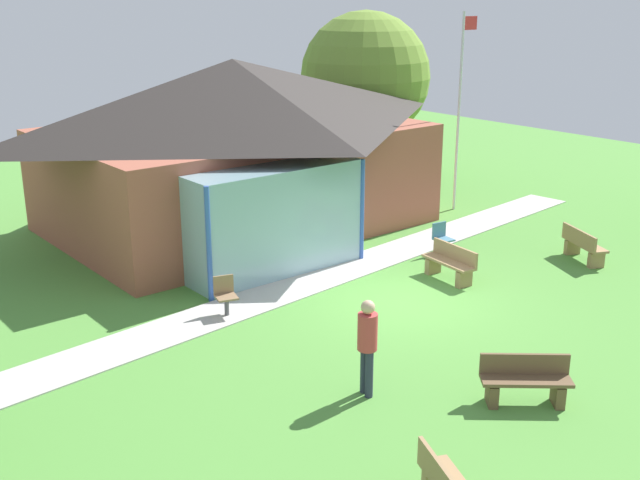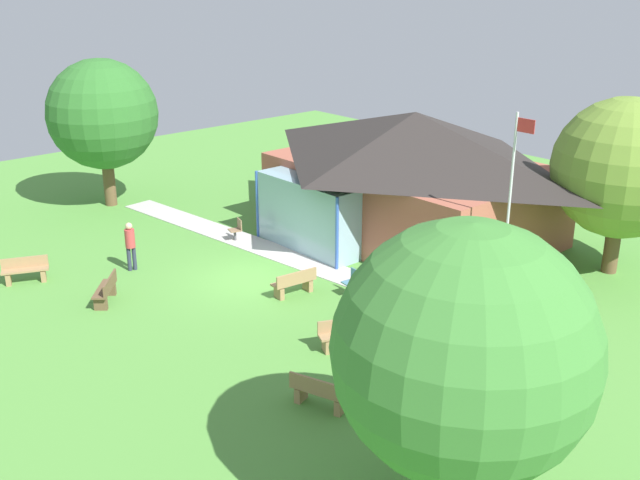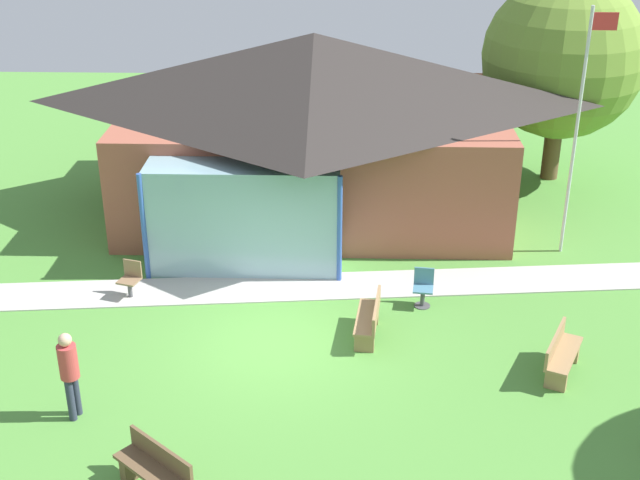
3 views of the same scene
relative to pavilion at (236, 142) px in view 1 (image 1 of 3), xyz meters
The scene contains 11 objects.
ground_plane 7.64m from the pavilion, 93.31° to the right, with size 44.00×44.00×0.00m, color #54933D.
pavilion is the anchor object (origin of this frame).
footpath 5.54m from the pavilion, 94.84° to the right, with size 20.67×1.30×0.03m, color #BCB7B2.
flagpole 7.04m from the pavilion, 23.08° to the right, with size 0.64×0.08×6.09m.
bench_front_center 12.12m from the pavilion, 99.78° to the right, with size 1.43×1.31×0.84m.
bench_rear_near_path 7.43m from the pavilion, 78.13° to the right, with size 0.60×1.54×0.84m.
bench_mid_right 9.91m from the pavilion, 57.90° to the right, with size 1.03×1.55×0.84m.
patio_chair_lawn_spare 6.55m from the pavilion, 64.32° to the right, with size 0.49×0.49×0.86m.
patio_chair_west 7.00m from the pavilion, 125.74° to the right, with size 0.55×0.55×0.86m.
visitor_strolling_lawn 10.71m from the pavilion, 111.51° to the right, with size 0.34×0.34×1.74m.
tree_behind_pavilion_right 7.68m from the pavilion, 18.77° to the left, with size 4.70×4.70×6.05m.
Camera 1 is at (-11.59, -11.39, 6.59)m, focal length 43.45 mm.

